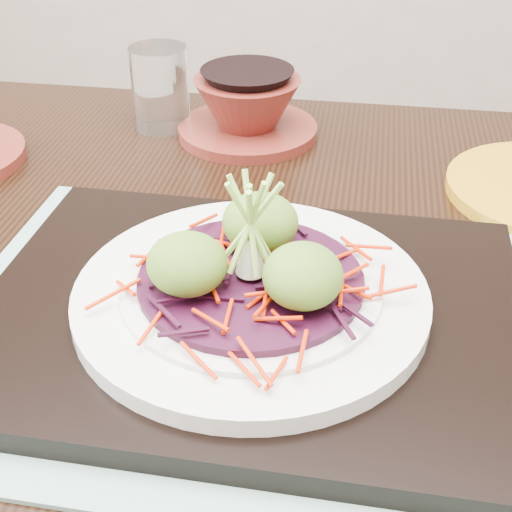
% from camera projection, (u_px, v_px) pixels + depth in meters
% --- Properties ---
extents(dining_table, '(1.19, 0.80, 0.73)m').
position_uv_depth(dining_table, '(244.00, 382.00, 0.59)').
color(dining_table, black).
rests_on(dining_table, ground).
extents(placemat, '(0.43, 0.34, 0.00)m').
position_uv_depth(placemat, '(251.00, 324.00, 0.50)').
color(placemat, gray).
rests_on(placemat, dining_table).
extents(serving_tray, '(0.37, 0.28, 0.02)m').
position_uv_depth(serving_tray, '(251.00, 313.00, 0.50)').
color(serving_tray, black).
rests_on(serving_tray, placemat).
extents(white_plate, '(0.24, 0.24, 0.02)m').
position_uv_depth(white_plate, '(251.00, 294.00, 0.49)').
color(white_plate, silver).
rests_on(white_plate, serving_tray).
extents(cabbage_bed, '(0.15, 0.15, 0.01)m').
position_uv_depth(cabbage_bed, '(251.00, 279.00, 0.48)').
color(cabbage_bed, '#330A1D').
rests_on(cabbage_bed, white_plate).
extents(carrot_julienne, '(0.19, 0.19, 0.01)m').
position_uv_depth(carrot_julienne, '(251.00, 270.00, 0.48)').
color(carrot_julienne, red).
rests_on(carrot_julienne, cabbage_bed).
extents(guacamole_scoops, '(0.13, 0.12, 0.04)m').
position_uv_depth(guacamole_scoops, '(250.00, 253.00, 0.47)').
color(guacamole_scoops, '#597C25').
rests_on(guacamole_scoops, cabbage_bed).
extents(scallion_garnish, '(0.06, 0.06, 0.08)m').
position_uv_depth(scallion_garnish, '(251.00, 229.00, 0.46)').
color(scallion_garnish, '#99D153').
rests_on(scallion_garnish, cabbage_bed).
extents(water_glass, '(0.07, 0.07, 0.09)m').
position_uv_depth(water_glass, '(160.00, 88.00, 0.77)').
color(water_glass, white).
rests_on(water_glass, dining_table).
extents(terracotta_bowl_set, '(0.18, 0.18, 0.06)m').
position_uv_depth(terracotta_bowl_set, '(247.00, 110.00, 0.76)').
color(terracotta_bowl_set, '#5B1C15').
rests_on(terracotta_bowl_set, dining_table).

